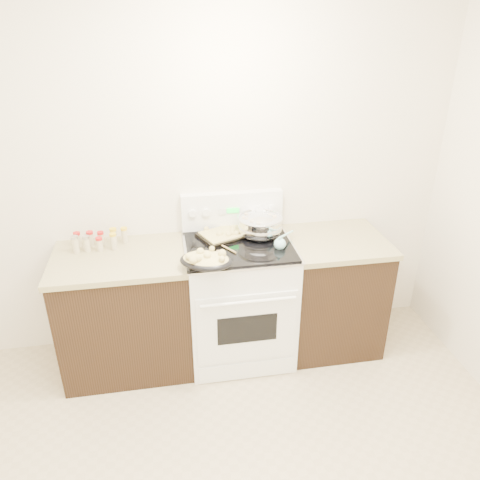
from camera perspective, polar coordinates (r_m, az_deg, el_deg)
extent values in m
cube|color=#EFE5CE|center=(3.45, -6.97, 7.72)|extent=(4.00, 0.05, 2.70)
cube|color=black|center=(3.55, -13.63, -8.74)|extent=(0.90, 0.64, 0.88)
cube|color=olive|center=(3.32, -14.46, -2.19)|extent=(0.93, 0.67, 0.04)
cube|color=black|center=(3.75, 10.97, -6.45)|extent=(0.70, 0.64, 0.88)
cube|color=olive|center=(3.52, 11.60, -0.13)|extent=(0.73, 0.67, 0.04)
cube|color=white|center=(3.55, -0.14, -7.48)|extent=(0.76, 0.66, 0.92)
cube|color=white|center=(3.29, 0.88, -10.75)|extent=(0.70, 0.01, 0.55)
cube|color=black|center=(3.28, 0.90, -10.82)|extent=(0.42, 0.01, 0.22)
cylinder|color=white|center=(3.11, 1.04, -7.57)|extent=(0.65, 0.02, 0.02)
cube|color=white|center=(3.53, 0.83, -15.61)|extent=(0.70, 0.01, 0.14)
cube|color=silver|center=(3.32, -0.15, -0.77)|extent=(0.78, 0.68, 0.01)
cube|color=black|center=(3.31, -0.15, -0.59)|extent=(0.74, 0.64, 0.01)
cube|color=white|center=(3.52, -0.97, 3.67)|extent=(0.76, 0.07, 0.28)
cylinder|color=white|center=(3.44, -5.80, 3.24)|extent=(0.06, 0.02, 0.06)
cylinder|color=white|center=(3.45, -4.14, 3.36)|extent=(0.06, 0.02, 0.06)
cylinder|color=white|center=(3.50, 2.38, 3.81)|extent=(0.06, 0.02, 0.06)
cylinder|color=white|center=(3.53, 3.98, 3.91)|extent=(0.06, 0.02, 0.06)
cube|color=#19E533|center=(3.47, -0.86, 3.62)|extent=(0.09, 0.00, 0.04)
cube|color=silver|center=(3.46, -2.17, 3.52)|extent=(0.05, 0.00, 0.05)
cube|color=silver|center=(3.49, 0.44, 3.70)|extent=(0.05, 0.00, 0.05)
ellipsoid|color=silver|center=(3.41, 2.45, 1.54)|extent=(0.34, 0.34, 0.19)
cylinder|color=silver|center=(3.44, 2.44, 0.65)|extent=(0.18, 0.18, 0.01)
torus|color=silver|center=(3.38, 2.48, 2.74)|extent=(0.33, 0.33, 0.02)
cylinder|color=silver|center=(3.41, 2.46, 1.87)|extent=(0.31, 0.31, 0.11)
cylinder|color=brown|center=(3.39, 2.47, 2.56)|extent=(0.29, 0.29, 0.00)
cube|color=beige|center=(3.35, 2.10, 2.42)|extent=(0.04, 0.04, 0.03)
cube|color=beige|center=(3.33, 1.50, 2.23)|extent=(0.04, 0.04, 0.02)
cube|color=beige|center=(3.44, 2.96, 3.02)|extent=(0.02, 0.02, 0.02)
cube|color=beige|center=(3.37, 3.46, 2.52)|extent=(0.02, 0.02, 0.02)
cube|color=beige|center=(3.39, 3.16, 2.68)|extent=(0.03, 0.03, 0.02)
cube|color=beige|center=(3.37, 0.90, 2.57)|extent=(0.03, 0.03, 0.02)
cube|color=beige|center=(3.45, 0.76, 3.13)|extent=(0.03, 0.03, 0.02)
cube|color=beige|center=(3.38, 2.97, 2.59)|extent=(0.03, 0.03, 0.02)
cube|color=beige|center=(3.41, 2.17, 2.81)|extent=(0.03, 0.03, 0.02)
cube|color=beige|center=(3.37, 2.59, 2.55)|extent=(0.02, 0.02, 0.02)
cube|color=beige|center=(3.30, 2.26, 1.97)|extent=(0.03, 0.03, 0.02)
cube|color=beige|center=(3.41, 4.21, 2.80)|extent=(0.03, 0.03, 0.03)
cube|color=beige|center=(3.44, 3.40, 3.04)|extent=(0.02, 0.02, 0.02)
cube|color=beige|center=(3.32, 2.24, 2.17)|extent=(0.04, 0.04, 0.03)
cube|color=beige|center=(3.40, 2.15, 2.78)|extent=(0.03, 0.03, 0.03)
cube|color=beige|center=(3.42, 2.40, 2.91)|extent=(0.02, 0.02, 0.02)
cube|color=beige|center=(3.43, 3.56, 2.95)|extent=(0.04, 0.04, 0.03)
cube|color=beige|center=(3.39, 0.46, 2.68)|extent=(0.03, 0.03, 0.02)
ellipsoid|color=black|center=(3.02, -4.18, -2.55)|extent=(0.41, 0.36, 0.08)
ellipsoid|color=#D7C472|center=(3.01, -4.19, -2.35)|extent=(0.37, 0.32, 0.06)
sphere|color=#D7C472|center=(2.95, -5.20, -2.22)|extent=(0.05, 0.05, 0.05)
sphere|color=#D7C472|center=(2.97, -6.28, -2.06)|extent=(0.04, 0.04, 0.04)
sphere|color=#D7C472|center=(3.07, -3.44, -1.07)|extent=(0.04, 0.04, 0.04)
sphere|color=#D7C472|center=(2.98, -4.01, -1.89)|extent=(0.05, 0.05, 0.05)
sphere|color=#D7C472|center=(2.93, -5.77, -2.44)|extent=(0.05, 0.05, 0.05)
sphere|color=#D7C472|center=(3.00, -2.19, -1.63)|extent=(0.05, 0.05, 0.05)
sphere|color=#D7C472|center=(2.94, -2.22, -2.31)|extent=(0.04, 0.04, 0.04)
sphere|color=#D7C472|center=(3.03, -4.86, -1.44)|extent=(0.05, 0.05, 0.05)
cube|color=black|center=(3.43, -1.74, 0.64)|extent=(0.45, 0.39, 0.02)
cube|color=#D7C472|center=(3.42, -1.75, 0.82)|extent=(0.40, 0.34, 0.02)
sphere|color=#D7C472|center=(3.38, -2.55, 0.72)|extent=(0.04, 0.04, 0.04)
sphere|color=#D7C472|center=(3.43, -0.90, 1.18)|extent=(0.04, 0.04, 0.04)
sphere|color=#D7C472|center=(3.39, -2.36, 0.80)|extent=(0.04, 0.04, 0.04)
sphere|color=#D7C472|center=(3.41, 0.31, 0.96)|extent=(0.04, 0.04, 0.04)
sphere|color=#D7C472|center=(3.47, -4.13, 1.37)|extent=(0.04, 0.04, 0.04)
sphere|color=#D7C472|center=(3.39, -0.95, 0.86)|extent=(0.04, 0.04, 0.04)
sphere|color=#D7C472|center=(3.39, -0.44, 0.80)|extent=(0.04, 0.04, 0.04)
sphere|color=#D7C472|center=(3.48, -0.83, 1.50)|extent=(0.04, 0.04, 0.04)
sphere|color=#D7C472|center=(3.37, -1.40, 0.67)|extent=(0.04, 0.04, 0.04)
sphere|color=#D7C472|center=(3.38, -1.46, 0.81)|extent=(0.04, 0.04, 0.04)
cylinder|color=#A5844B|center=(3.26, -1.87, -0.84)|extent=(0.14, 0.21, 0.01)
sphere|color=#A5844B|center=(3.17, -2.66, -1.62)|extent=(0.04, 0.04, 0.04)
sphere|color=#98DCE3|center=(3.25, 4.88, -0.48)|extent=(0.08, 0.08, 0.08)
cylinder|color=#98DCE3|center=(3.34, 5.63, 0.67)|extent=(0.17, 0.22, 0.07)
cylinder|color=#BFB28C|center=(3.51, -19.18, -0.04)|extent=(0.05, 0.05, 0.09)
cylinder|color=#B21414|center=(3.49, -19.30, 0.74)|extent=(0.05, 0.05, 0.02)
cylinder|color=#BFB28C|center=(3.49, -17.76, 0.05)|extent=(0.05, 0.05, 0.09)
cylinder|color=#B21414|center=(3.47, -17.88, 0.85)|extent=(0.05, 0.05, 0.02)
cylinder|color=#BFB28C|center=(3.48, -16.56, 0.05)|extent=(0.04, 0.04, 0.09)
cylinder|color=#B21414|center=(3.46, -16.66, 0.83)|extent=(0.05, 0.05, 0.02)
cylinder|color=#BFB28C|center=(3.48, -15.13, 0.36)|extent=(0.05, 0.05, 0.10)
cylinder|color=gold|center=(3.45, -15.24, 1.23)|extent=(0.05, 0.05, 0.02)
cylinder|color=#BFB28C|center=(3.47, -13.88, 0.44)|extent=(0.04, 0.04, 0.10)
cylinder|color=gold|center=(3.44, -13.99, 1.33)|extent=(0.05, 0.05, 0.02)
cylinder|color=#BFB28C|center=(3.42, -19.39, -0.65)|extent=(0.05, 0.05, 0.11)
cylinder|color=#B2B2B7|center=(3.39, -19.55, 0.31)|extent=(0.05, 0.05, 0.02)
cylinder|color=#BFB28C|center=(3.41, -18.16, -0.56)|extent=(0.05, 0.05, 0.10)
cylinder|color=#B2B2B7|center=(3.39, -18.29, 0.31)|extent=(0.05, 0.05, 0.02)
cylinder|color=#BFB28C|center=(3.39, -16.73, -0.63)|extent=(0.04, 0.04, 0.09)
cylinder|color=#B21414|center=(3.37, -16.84, 0.15)|extent=(0.05, 0.05, 0.02)
cylinder|color=#BFB28C|center=(3.39, -15.14, -0.31)|extent=(0.04, 0.04, 0.10)
cylinder|color=gold|center=(3.36, -15.27, 0.63)|extent=(0.05, 0.05, 0.02)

